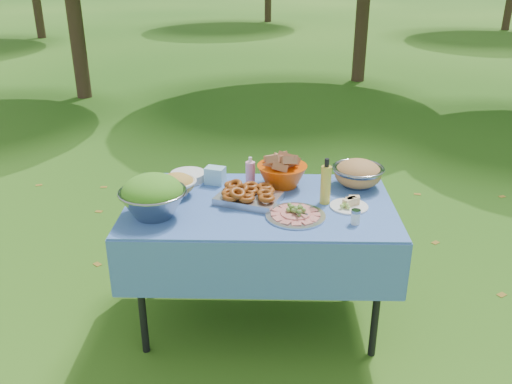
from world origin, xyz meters
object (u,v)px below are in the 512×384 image
picnic_table (260,263)px  pasta_bowl_steel (358,173)px  bread_bowl (282,170)px  charcuterie_platter (296,210)px  plate_stack (188,176)px  salad_bowl (153,196)px  oil_bottle (326,181)px

picnic_table → pasta_bowl_steel: bearing=24.1°
bread_bowl → charcuterie_platter: bread_bowl is taller
bread_bowl → charcuterie_platter: 0.42m
plate_stack → bread_bowl: (0.56, -0.07, 0.07)m
pasta_bowl_steel → picnic_table: bearing=-155.9°
salad_bowl → pasta_bowl_steel: bearing=21.1°
plate_stack → bread_bowl: bread_bowl is taller
picnic_table → oil_bottle: 0.62m
bread_bowl → oil_bottle: size_ratio=1.14×
salad_bowl → bread_bowl: salad_bowl is taller
salad_bowl → charcuterie_platter: salad_bowl is taller
salad_bowl → charcuterie_platter: (0.74, 0.01, -0.08)m
picnic_table → charcuterie_platter: charcuterie_platter is taller
plate_stack → oil_bottle: oil_bottle is taller
plate_stack → pasta_bowl_steel: size_ratio=0.70×
plate_stack → pasta_bowl_steel: (1.01, -0.06, 0.05)m
picnic_table → bread_bowl: bearing=63.0°
pasta_bowl_steel → oil_bottle: 0.33m
bread_bowl → pasta_bowl_steel: (0.44, 0.01, -0.02)m
plate_stack → oil_bottle: (0.79, -0.31, 0.10)m
charcuterie_platter → plate_stack: bearing=142.4°
salad_bowl → pasta_bowl_steel: size_ratio=1.16×
picnic_table → plate_stack: size_ratio=6.95×
picnic_table → pasta_bowl_steel: pasta_bowl_steel is taller
salad_bowl → charcuterie_platter: size_ratio=1.10×
salad_bowl → oil_bottle: oil_bottle is taller
salad_bowl → pasta_bowl_steel: salad_bowl is taller
charcuterie_platter → bread_bowl: bearing=98.6°
plate_stack → oil_bottle: 0.86m
picnic_table → bread_bowl: 0.55m
pasta_bowl_steel → charcuterie_platter: 0.57m
plate_stack → pasta_bowl_steel: bearing=-3.4°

